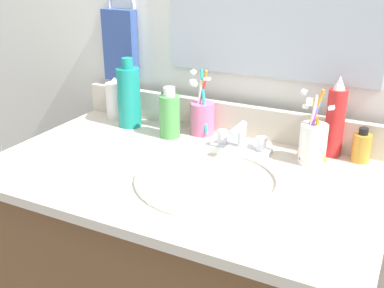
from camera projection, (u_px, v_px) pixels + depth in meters
name	position (u px, v px, depth m)	size (l,w,h in m)	color
countertop	(183.00, 173.00, 1.14)	(0.96, 0.58, 0.02)	beige
backsplash	(227.00, 118.00, 1.35)	(0.96, 0.02, 0.09)	beige
back_wall	(233.00, 171.00, 1.48)	(2.06, 0.04, 1.30)	silver
towel_ring	(121.00, 5.00, 1.43)	(0.10, 0.10, 0.01)	silver
hand_towel	(120.00, 45.00, 1.46)	(0.11, 0.04, 0.22)	#334C8C
sink_basin	(210.00, 192.00, 1.09)	(0.35, 0.35, 0.11)	white
faucet	(241.00, 141.00, 1.23)	(0.16, 0.10, 0.08)	silver
bottle_spray_red	(335.00, 120.00, 1.18)	(0.05, 0.05, 0.21)	red
bottle_mouthwash_teal	(129.00, 96.00, 1.38)	(0.07, 0.07, 0.21)	teal
bottle_lotion_white	(116.00, 100.00, 1.47)	(0.06, 0.06, 0.13)	white
bottle_toner_green	(170.00, 115.00, 1.31)	(0.06, 0.06, 0.15)	#4C9E4C
bottle_gel_clear	(166.00, 111.00, 1.39)	(0.04, 0.04, 0.11)	silver
bottle_oil_amber	(361.00, 147.00, 1.16)	(0.05, 0.05, 0.09)	gold
cup_white_ceramic	(313.00, 142.00, 1.15)	(0.08, 0.07, 0.19)	white
cup_pink	(202.00, 116.00, 1.34)	(0.08, 0.08, 0.19)	#D16693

